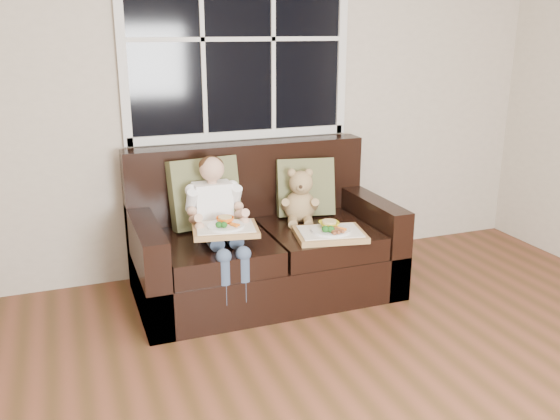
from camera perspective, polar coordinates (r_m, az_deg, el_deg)
name	(u,v)px	position (r m, az deg, el deg)	size (l,w,h in m)	color
room_walls	(503,71)	(2.04, 20.67, 12.42)	(4.52, 5.02, 2.71)	beige
window_back	(238,39)	(4.20, -4.06, 16.09)	(1.62, 0.04, 1.37)	black
loveseat	(262,246)	(4.01, -1.75, -3.52)	(1.70, 0.92, 0.96)	black
pillow_left	(205,193)	(3.95, -7.28, 1.65)	(0.48, 0.26, 0.47)	#686D43
pillow_right	(305,187)	(4.17, 2.44, 2.22)	(0.43, 0.25, 0.41)	#686D43
child	(217,212)	(3.71, -6.11, -0.17)	(0.35, 0.58, 0.78)	white
teddy_bear	(301,200)	(4.04, 2.00, 1.00)	(0.27, 0.32, 0.38)	#9D8353
tray_left	(225,228)	(3.57, -5.29, -1.74)	(0.43, 0.36, 0.09)	#AD814E
tray_right	(330,233)	(3.77, 4.83, -2.18)	(0.49, 0.40, 0.10)	#AD814E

